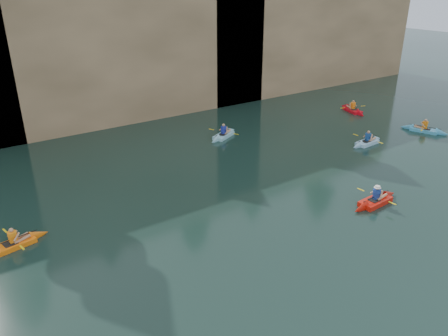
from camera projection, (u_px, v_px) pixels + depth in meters
ground at (320, 261)px, 18.07m from camera, size 160.00×160.00×0.00m
cliff at (78, 35)px, 38.34m from camera, size 70.00×16.00×12.00m
cliff_slab_center at (133, 48)px, 33.89m from camera, size 24.00×2.40×11.40m
cliff_slab_east at (317, 39)px, 44.47m from camera, size 26.00×2.40×9.84m
sea_cave_center at (65, 113)px, 31.98m from camera, size 3.50×1.00×3.20m
sea_cave_east at (223, 81)px, 38.90m from camera, size 5.00×1.00×4.50m
main_kayaker at (375, 201)px, 22.56m from camera, size 3.44×2.32×1.27m
kayaker_orange at (14, 244)px, 18.99m from camera, size 3.13×2.28×1.16m
kayaker_ltblue_near at (367, 142)px, 30.53m from camera, size 3.18×2.44×1.24m
kayaker_red_far at (352, 110)px, 37.83m from camera, size 2.39×3.49×1.26m
kayaker_ltblue_mid at (224, 135)px, 31.87m from camera, size 3.34×2.28×1.27m
kayaker_blue_east at (424, 130)px, 32.96m from camera, size 2.30×3.52×1.24m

